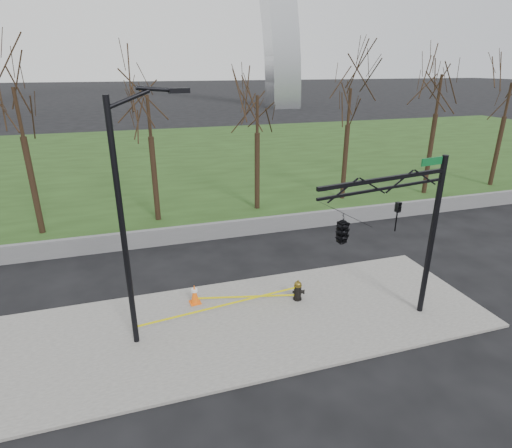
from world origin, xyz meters
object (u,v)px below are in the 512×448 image
object	(u,v)px
street_light	(128,211)
traffic_signal_mast	(362,224)
fire_hydrant	(298,291)
traffic_cone	(195,294)

from	to	relation	value
street_light	traffic_signal_mast	world-z (taller)	street_light
street_light	traffic_signal_mast	bearing A→B (deg)	-23.16
fire_hydrant	street_light	bearing A→B (deg)	-147.81
fire_hydrant	street_light	size ratio (longest dim) A/B	0.10
fire_hydrant	traffic_signal_mast	world-z (taller)	traffic_signal_mast
traffic_signal_mast	fire_hydrant	bearing A→B (deg)	99.67
street_light	traffic_cone	bearing A→B (deg)	32.13
fire_hydrant	traffic_cone	xyz separation A→B (m)	(-3.91, 0.94, 0.01)
fire_hydrant	traffic_cone	bearing A→B (deg)	-168.86
traffic_cone	street_light	size ratio (longest dim) A/B	0.10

